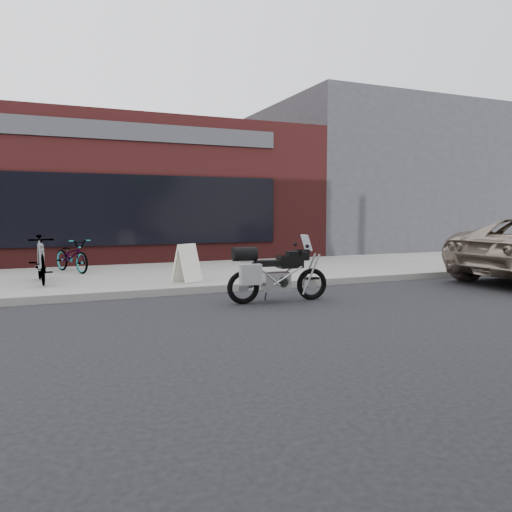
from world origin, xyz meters
TOP-DOWN VIEW (x-y plane):
  - ground at (0.00, 0.00)m, footprint 120.00×120.00m
  - near_sidewalk at (0.00, 7.00)m, footprint 44.00×6.00m
  - storefront at (-2.00, 13.98)m, footprint 14.00×10.07m
  - neighbour_building at (10.00, 14.00)m, footprint 10.00×10.00m
  - motorcycle at (0.02, 2.59)m, footprint 1.94×0.63m
  - bicycle_front at (-3.14, 7.59)m, footprint 1.13×1.64m
  - bicycle_rear at (-3.84, 5.77)m, footprint 0.59×1.70m
  - sandwich_sign at (-0.97, 4.80)m, footprint 0.67×0.66m

SIDE VIEW (x-z plane):
  - ground at x=0.00m, z-range 0.00..0.00m
  - near_sidewalk at x=0.00m, z-range 0.00..0.15m
  - motorcycle at x=0.02m, z-range -0.08..1.14m
  - sandwich_sign at x=-0.97m, z-range 0.15..0.96m
  - bicycle_front at x=-3.14m, z-range 0.15..0.97m
  - bicycle_rear at x=-3.84m, z-range 0.15..1.15m
  - storefront at x=-2.00m, z-range 0.00..4.50m
  - neighbour_building at x=10.00m, z-range 0.00..6.00m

